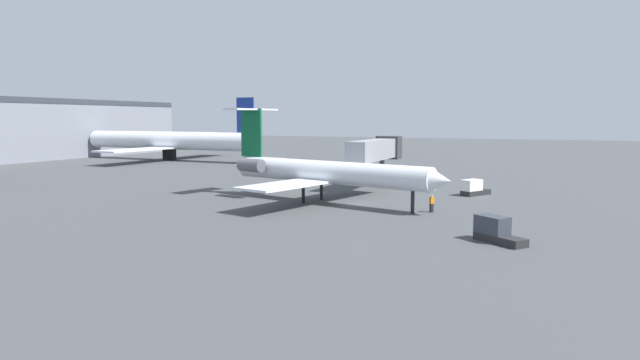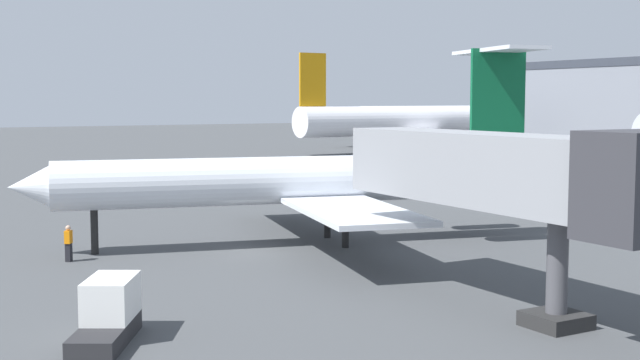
{
  "view_description": "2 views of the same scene",
  "coord_description": "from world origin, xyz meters",
  "px_view_note": "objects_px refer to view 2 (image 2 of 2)",
  "views": [
    {
      "loc": [
        -53.62,
        -19.32,
        9.04
      ],
      "look_at": [
        1.7,
        4.74,
        2.21
      ],
      "focal_mm": 30.52,
      "sensor_mm": 36.0,
      "label": 1
    },
    {
      "loc": [
        37.74,
        -17.84,
        7.47
      ],
      "look_at": [
        2.49,
        2.56,
        3.6
      ],
      "focal_mm": 47.71,
      "sensor_mm": 36.0,
      "label": 2
    }
  ],
  "objects_px": {
    "ground_crew_marshaller": "(69,243)",
    "regional_jet": "(319,177)",
    "jet_bridge": "(514,175)",
    "baggage_tug_trailing": "(109,314)",
    "parked_airliner_west_end": "(413,121)"
  },
  "relations": [
    {
      "from": "parked_airliner_west_end",
      "to": "ground_crew_marshaller",
      "type": "bearing_deg",
      "value": -46.75
    },
    {
      "from": "regional_jet",
      "to": "baggage_tug_trailing",
      "type": "xyz_separation_m",
      "value": [
        12.19,
        -14.62,
        -2.63
      ]
    },
    {
      "from": "jet_bridge",
      "to": "ground_crew_marshaller",
      "type": "distance_m",
      "value": 21.06
    },
    {
      "from": "regional_jet",
      "to": "parked_airliner_west_end",
      "type": "relative_size",
      "value": 0.74
    },
    {
      "from": "baggage_tug_trailing",
      "to": "parked_airliner_west_end",
      "type": "height_order",
      "value": "parked_airliner_west_end"
    },
    {
      "from": "baggage_tug_trailing",
      "to": "parked_airliner_west_end",
      "type": "relative_size",
      "value": 0.11
    },
    {
      "from": "regional_jet",
      "to": "ground_crew_marshaller",
      "type": "height_order",
      "value": "regional_jet"
    },
    {
      "from": "jet_bridge",
      "to": "parked_airliner_west_end",
      "type": "height_order",
      "value": "parked_airliner_west_end"
    },
    {
      "from": "regional_jet",
      "to": "jet_bridge",
      "type": "xyz_separation_m",
      "value": [
        16.0,
        -1.48,
        1.39
      ]
    },
    {
      "from": "ground_crew_marshaller",
      "to": "regional_jet",
      "type": "bearing_deg",
      "value": 83.37
    },
    {
      "from": "regional_jet",
      "to": "ground_crew_marshaller",
      "type": "xyz_separation_m",
      "value": [
        -1.46,
        -12.55,
        -2.61
      ]
    },
    {
      "from": "ground_crew_marshaller",
      "to": "baggage_tug_trailing",
      "type": "distance_m",
      "value": 13.8
    },
    {
      "from": "jet_bridge",
      "to": "baggage_tug_trailing",
      "type": "bearing_deg",
      "value": -106.16
    },
    {
      "from": "jet_bridge",
      "to": "parked_airliner_west_end",
      "type": "relative_size",
      "value": 0.39
    },
    {
      "from": "regional_jet",
      "to": "jet_bridge",
      "type": "bearing_deg",
      "value": -5.27
    }
  ]
}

